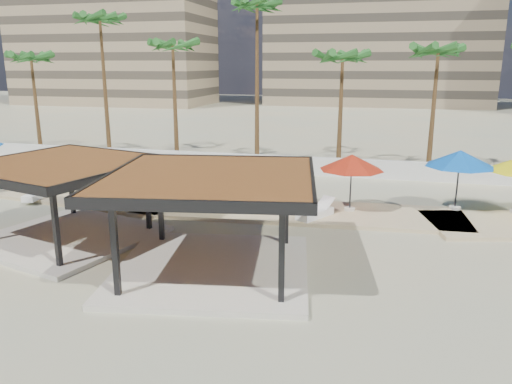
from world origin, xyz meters
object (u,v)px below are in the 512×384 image
lounger_a (36,195)px  lounger_b (316,213)px  umbrella_c (352,162)px  pavilion_west (64,194)px  pavilion_central (211,214)px

lounger_a → lounger_b: size_ratio=0.91×
umbrella_c → pavilion_west: bearing=-149.2°
pavilion_central → lounger_b: pavilion_central is taller
pavilion_west → umbrella_c: 13.03m
pavilion_central → lounger_a: pavilion_central is taller
pavilion_central → pavilion_west: bearing=157.7°
pavilion_central → lounger_a: 13.91m
lounger_a → umbrella_c: bearing=-92.2°
umbrella_c → lounger_a: bearing=-173.7°
pavilion_west → pavilion_central: bearing=2.1°
umbrella_c → lounger_b: bearing=-134.3°
umbrella_c → lounger_a: size_ratio=1.74×
lounger_a → pavilion_central: bearing=-126.4°
pavilion_central → lounger_a: bearing=142.7°
lounger_a → lounger_b: (14.94, 0.30, 0.02)m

